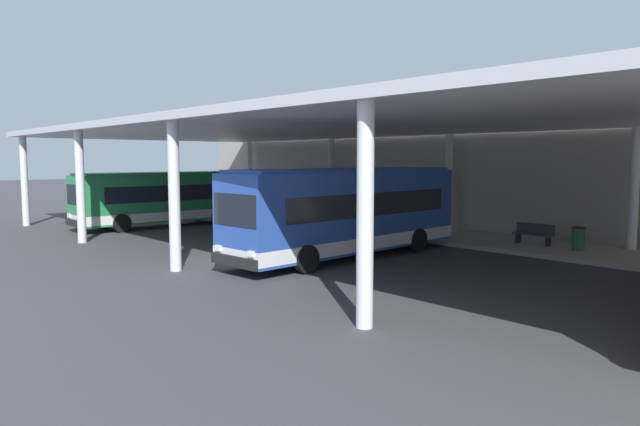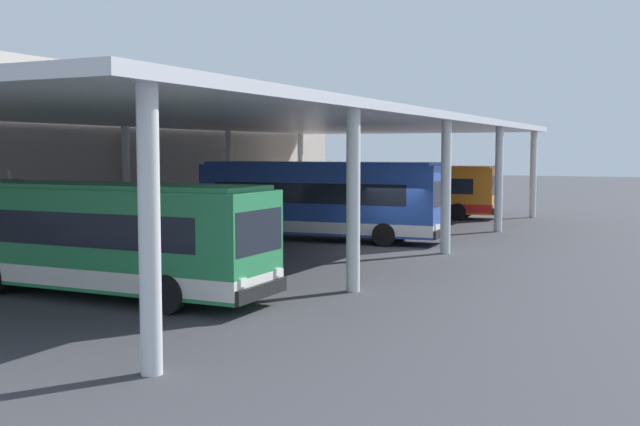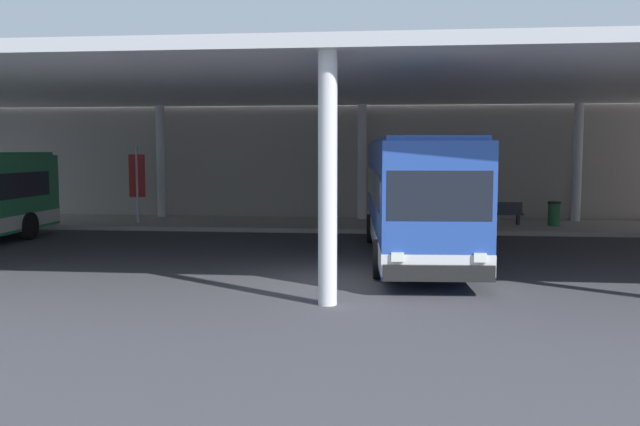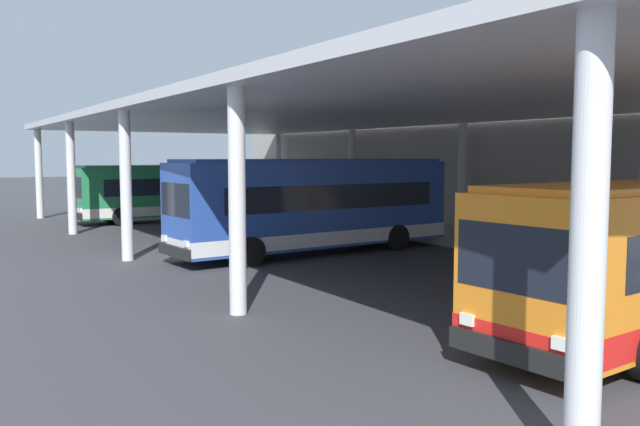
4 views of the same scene
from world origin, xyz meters
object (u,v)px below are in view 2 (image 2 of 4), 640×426
object	(u,v)px
bus_second_bay	(320,200)
bus_middle_bay	(410,190)
bus_nearest_bay	(98,237)
trash_bin	(245,211)
bench_waiting	(221,214)
banner_sign	(11,209)

from	to	relation	value
bus_second_bay	bus_middle_bay	size ratio (longest dim) A/B	1.07
bus_nearest_bay	trash_bin	distance (m)	22.36
bus_nearest_bay	bench_waiting	world-z (taller)	bus_nearest_bay
bus_middle_bay	bench_waiting	xyz separation A→B (m)	(-9.75, 7.43, -0.99)
bus_middle_bay	trash_bin	xyz separation A→B (m)	(-7.66, 7.17, -0.98)
bus_nearest_bay	bench_waiting	bearing A→B (deg)	23.44
bench_waiting	banner_sign	world-z (taller)	banner_sign
trash_bin	bench_waiting	bearing A→B (deg)	173.05
bus_second_bay	trash_bin	bearing A→B (deg)	52.05
trash_bin	banner_sign	size ratio (longest dim) A/B	0.31
bus_nearest_bay	bench_waiting	distance (m)	20.52
bench_waiting	trash_bin	distance (m)	2.11
bench_waiting	bus_nearest_bay	bearing A→B (deg)	-156.56
bus_second_bay	banner_sign	distance (m)	13.34
bus_second_bay	trash_bin	distance (m)	9.62
bus_nearest_bay	bus_middle_bay	distance (m)	28.56
banner_sign	bus_nearest_bay	bearing A→B (deg)	-116.35
bus_second_bay	banner_sign	bearing A→B (deg)	148.80
bus_nearest_bay	trash_bin	size ratio (longest dim) A/B	10.78
bus_second_bay	trash_bin	world-z (taller)	bus_second_bay
trash_bin	banner_sign	distance (m)	17.35
bus_nearest_bay	bus_second_bay	distance (m)	15.02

